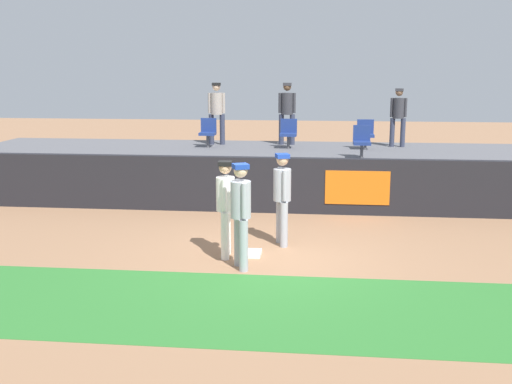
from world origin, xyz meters
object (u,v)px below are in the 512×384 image
object	(u,v)px
seat_back_right	(365,133)
spectator_capped	(398,113)
seat_front_right	(362,140)
spectator_hooded	(287,109)
player_runner_visitor	(241,209)
player_fielder_home	(226,202)
seat_back_left	(208,131)
seat_back_center	(288,132)
player_coach_visitor	(282,193)
first_base	(250,253)
spectator_casual	(217,109)

from	to	relation	value
seat_back_right	spectator_capped	size ratio (longest dim) A/B	0.49
seat_front_right	spectator_hooded	world-z (taller)	spectator_hooded
player_runner_visitor	seat_front_right	xyz separation A→B (m)	(2.38, 5.68, 0.55)
player_fielder_home	seat_back_right	bearing A→B (deg)	153.39
seat_back_left	seat_front_right	size ratio (longest dim) A/B	1.00
seat_back_right	player_fielder_home	bearing A→B (deg)	-113.26
seat_back_center	player_coach_visitor	bearing A→B (deg)	-88.02
seat_front_right	spectator_capped	xyz separation A→B (m)	(1.19, 2.47, 0.51)
first_base	seat_back_right	world-z (taller)	seat_back_right
player_runner_visitor	spectator_hooded	world-z (taller)	spectator_hooded
seat_back_left	seat_front_right	distance (m)	4.69
player_coach_visitor	seat_front_right	xyz separation A→B (m)	(1.77, 4.17, 0.57)
seat_back_left	spectator_casual	bearing A→B (deg)	77.07
first_base	seat_back_left	size ratio (longest dim) A/B	0.48
player_coach_visitor	spectator_casual	xyz separation A→B (m)	(-2.41, 6.63, 1.16)
player_runner_visitor	seat_back_left	size ratio (longest dim) A/B	2.18
seat_back_right	player_coach_visitor	bearing A→B (deg)	-108.38
player_coach_visitor	seat_back_center	xyz separation A→B (m)	(-0.21, 5.97, 0.57)
seat_front_right	seat_back_right	bearing A→B (deg)	83.22
seat_back_center	spectator_capped	world-z (taller)	spectator_capped
first_base	player_fielder_home	xyz separation A→B (m)	(-0.43, -0.12, 0.99)
player_coach_visitor	spectator_hooded	world-z (taller)	spectator_hooded
seat_back_left	seat_front_right	bearing A→B (deg)	-22.58
player_coach_visitor	seat_back_left	xyz separation A→B (m)	(-2.56, 5.97, 0.57)
first_base	player_runner_visitor	xyz separation A→B (m)	(-0.07, -0.74, 1.02)
seat_back_left	seat_back_right	distance (m)	4.54
seat_back_left	spectator_capped	xyz separation A→B (m)	(5.52, 0.67, 0.51)
player_fielder_home	seat_back_right	world-z (taller)	seat_back_right
player_fielder_home	seat_back_center	size ratio (longest dim) A/B	2.12
player_coach_visitor	seat_back_center	size ratio (longest dim) A/B	2.15
player_runner_visitor	player_coach_visitor	distance (m)	1.63
player_fielder_home	seat_back_right	distance (m)	7.49
player_fielder_home	seat_front_right	distance (m)	5.78
player_coach_visitor	seat_back_center	bearing A→B (deg)	164.12
first_base	spectator_capped	bearing A→B (deg)	64.75
player_fielder_home	seat_back_center	bearing A→B (deg)	170.34
spectator_hooded	player_runner_visitor	bearing A→B (deg)	87.64
seat_back_right	spectator_capped	world-z (taller)	spectator_capped
seat_back_center	seat_back_right	world-z (taller)	same
player_coach_visitor	seat_back_center	world-z (taller)	seat_back_center
player_fielder_home	seat_back_left	distance (m)	7.07
seat_back_right	seat_front_right	bearing A→B (deg)	-96.78
player_coach_visitor	spectator_capped	xyz separation A→B (m)	(2.96, 6.63, 1.08)
player_coach_visitor	seat_back_left	bearing A→B (deg)	-174.63
spectator_hooded	spectator_capped	size ratio (longest dim) A/B	1.09
first_base	player_fielder_home	bearing A→B (deg)	-164.57
player_coach_visitor	player_fielder_home	bearing A→B (deg)	-65.11
seat_front_right	seat_back_left	bearing A→B (deg)	157.42
spectator_capped	seat_back_left	bearing A→B (deg)	12.68
seat_back_right	spectator_capped	bearing A→B (deg)	34.35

